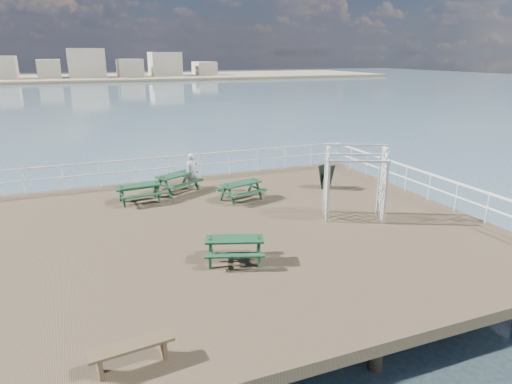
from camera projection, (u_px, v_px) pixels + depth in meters
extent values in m
cube|color=brown|center=(212.00, 236.00, 14.81)|extent=(18.00, 14.00, 0.30)
plane|color=#3A5361|center=(109.00, 124.00, 50.80)|extent=(300.00, 300.00, 0.00)
cube|color=tan|center=(132.00, 77.00, 140.28)|extent=(160.00, 40.00, 0.80)
cube|color=beige|center=(1.00, 67.00, 124.05)|extent=(8.00, 8.00, 6.00)
cube|color=beige|center=(49.00, 69.00, 128.51)|extent=(6.00, 8.00, 5.00)
cube|color=beige|center=(86.00, 63.00, 131.66)|extent=(10.00, 8.00, 8.00)
cube|color=beige|center=(129.00, 68.00, 136.41)|extent=(7.00, 8.00, 5.00)
cube|color=beige|center=(166.00, 64.00, 140.07)|extent=(9.00, 8.00, 7.00)
cube|color=beige|center=(207.00, 68.00, 145.17)|extent=(6.00, 8.00, 4.00)
cylinder|color=brown|center=(325.00, 197.00, 22.73)|extent=(0.36, 0.36, 2.10)
cube|color=silver|center=(167.00, 157.00, 20.53)|extent=(17.70, 0.07, 0.07)
cube|color=silver|center=(168.00, 168.00, 20.68)|extent=(17.70, 0.05, 0.05)
cube|color=silver|center=(431.00, 174.00, 17.64)|extent=(0.07, 13.70, 0.07)
cube|color=silver|center=(430.00, 187.00, 17.78)|extent=(0.05, 13.70, 0.05)
cube|color=#153A20|center=(139.00, 186.00, 17.54)|extent=(1.63, 0.73, 0.05)
cube|color=#153A20|center=(136.00, 188.00, 18.07)|extent=(1.60, 0.34, 0.04)
cube|color=#153A20|center=(142.00, 196.00, 17.16)|extent=(1.60, 0.34, 0.04)
cube|color=#153A20|center=(122.00, 195.00, 17.34)|extent=(0.16, 1.28, 0.05)
cube|color=#153A20|center=(156.00, 190.00, 17.90)|extent=(0.16, 1.28, 0.05)
cube|color=#153A20|center=(121.00, 194.00, 17.58)|extent=(0.10, 0.46, 0.77)
cube|color=#153A20|center=(123.00, 198.00, 17.13)|extent=(0.10, 0.46, 0.77)
cube|color=#153A20|center=(155.00, 190.00, 18.14)|extent=(0.10, 0.46, 0.77)
cube|color=#153A20|center=(158.00, 193.00, 17.69)|extent=(0.10, 0.46, 0.77)
cube|color=#153A20|center=(140.00, 196.00, 17.67)|extent=(1.42, 0.17, 0.05)
cube|color=#153A20|center=(241.00, 183.00, 17.79)|extent=(1.74, 1.07, 0.05)
cube|color=#153A20|center=(233.00, 187.00, 18.28)|extent=(1.62, 0.68, 0.05)
cube|color=#153A20|center=(250.00, 193.00, 17.47)|extent=(1.62, 0.68, 0.05)
cube|color=#153A20|center=(227.00, 193.00, 17.47)|extent=(0.44, 1.28, 0.05)
cube|color=#153A20|center=(255.00, 187.00, 18.28)|extent=(0.44, 1.28, 0.05)
cube|color=#153A20|center=(223.00, 193.00, 17.69)|extent=(0.20, 0.47, 0.79)
cube|color=#153A20|center=(231.00, 196.00, 17.28)|extent=(0.20, 0.47, 0.79)
cube|color=#153A20|center=(251.00, 187.00, 18.50)|extent=(0.20, 0.47, 0.79)
cube|color=#153A20|center=(259.00, 190.00, 18.09)|extent=(0.20, 0.47, 0.79)
cube|color=#153A20|center=(241.00, 194.00, 17.92)|extent=(1.41, 0.48, 0.05)
cube|color=#153A20|center=(177.00, 175.00, 18.85)|extent=(1.87, 1.45, 0.06)
cube|color=#153A20|center=(168.00, 179.00, 19.29)|extent=(1.66, 1.06, 0.05)
cube|color=#153A20|center=(187.00, 184.00, 18.58)|extent=(1.66, 1.06, 0.05)
cube|color=#153A20|center=(163.00, 185.00, 18.40)|extent=(0.75, 1.28, 0.06)
cube|color=#153A20|center=(190.00, 178.00, 19.48)|extent=(0.75, 1.28, 0.06)
cube|color=#153A20|center=(159.00, 185.00, 18.59)|extent=(0.31, 0.48, 0.86)
cube|color=#153A20|center=(168.00, 188.00, 18.23)|extent=(0.31, 0.48, 0.86)
cube|color=#153A20|center=(185.00, 178.00, 19.68)|extent=(0.31, 0.48, 0.86)
cube|color=#153A20|center=(195.00, 180.00, 19.32)|extent=(0.31, 0.48, 0.86)
cube|color=#153A20|center=(177.00, 186.00, 18.99)|extent=(1.41, 0.82, 0.06)
cube|color=#153A20|center=(235.00, 239.00, 12.51)|extent=(1.71, 1.11, 0.05)
cube|color=#153A20|center=(235.00, 240.00, 13.09)|extent=(1.58, 0.73, 0.04)
cube|color=#153A20|center=(235.00, 256.00, 12.08)|extent=(1.58, 0.73, 0.04)
cube|color=#153A20|center=(211.00, 249.00, 12.56)|extent=(0.49, 1.23, 0.05)
cube|color=#153A20|center=(259.00, 248.00, 12.62)|extent=(0.49, 1.23, 0.05)
cube|color=#153A20|center=(211.00, 246.00, 12.82)|extent=(0.22, 0.45, 0.77)
cube|color=#153A20|center=(210.00, 254.00, 12.32)|extent=(0.22, 0.45, 0.77)
cube|color=#153A20|center=(258.00, 245.00, 12.89)|extent=(0.22, 0.45, 0.77)
cube|color=#153A20|center=(259.00, 253.00, 12.38)|extent=(0.22, 0.45, 0.77)
cube|color=#153A20|center=(235.00, 253.00, 12.63)|extent=(1.36, 0.53, 0.05)
cube|color=brown|center=(131.00, 346.00, 8.33)|extent=(1.58, 0.54, 0.06)
cube|color=brown|center=(100.00, 366.00, 8.13)|extent=(0.11, 0.34, 0.39)
cube|color=brown|center=(163.00, 347.00, 8.66)|extent=(0.11, 0.34, 0.39)
cube|color=silver|center=(328.00, 193.00, 15.33)|extent=(0.10, 0.10, 2.10)
cube|color=silver|center=(325.00, 184.00, 16.33)|extent=(0.10, 0.10, 2.10)
cube|color=silver|center=(386.00, 193.00, 15.24)|extent=(0.10, 0.10, 2.10)
cube|color=silver|center=(379.00, 185.00, 16.24)|extent=(0.10, 0.10, 2.10)
cube|color=silver|center=(359.00, 161.00, 14.97)|extent=(1.93, 0.94, 0.07)
cube|color=silver|center=(354.00, 155.00, 15.97)|extent=(1.93, 0.94, 0.07)
cube|color=silver|center=(357.00, 145.00, 15.34)|extent=(1.93, 0.93, 0.06)
cube|color=black|center=(328.00, 177.00, 19.37)|extent=(0.66, 0.47, 1.00)
cube|color=black|center=(324.00, 176.00, 19.51)|extent=(0.66, 0.47, 1.00)
imported|color=silver|center=(192.00, 172.00, 19.11)|extent=(0.59, 0.41, 1.55)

